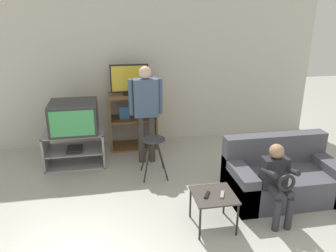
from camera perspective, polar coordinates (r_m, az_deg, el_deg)
name	(u,v)px	position (r m, az deg, el deg)	size (l,w,h in m)	color
wall_back	(147,73)	(6.05, -3.71, 9.26)	(6.40, 0.06, 2.60)	beige
tv_stand	(75,148)	(5.52, -15.85, -3.70)	(0.94, 0.58, 0.56)	#939399
television_main	(74,117)	(5.35, -16.06, 1.53)	(0.72, 0.66, 0.48)	#2D2D33
media_shelf	(133,120)	(5.92, -6.13, 0.96)	(0.83, 0.49, 0.99)	brown
television_flat	(129,80)	(5.74, -6.73, 7.93)	(0.66, 0.20, 0.52)	black
folding_stool	(154,146)	(4.85, -2.52, -3.45)	(0.38, 0.42, 0.61)	black
snack_table	(214,198)	(3.84, 7.94, -12.32)	(0.48, 0.48, 0.42)	#38332D
remote_control_black	(207,195)	(3.78, 6.82, -11.81)	(0.04, 0.14, 0.02)	black
remote_control_white	(222,195)	(3.81, 9.43, -11.70)	(0.04, 0.14, 0.02)	gray
couch	(281,177)	(4.69, 19.09, -8.44)	(1.45, 0.80, 0.79)	#4C4C56
person_standing_adult	(146,106)	(5.16, -3.87, 3.50)	(0.53, 0.20, 1.58)	#3D3833
person_seated_child	(277,178)	(4.05, 18.45, -8.55)	(0.33, 0.43, 0.94)	#2D2D38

